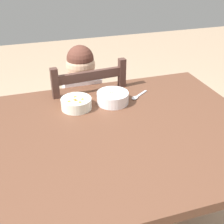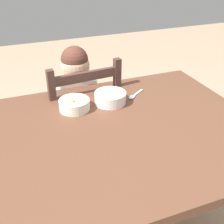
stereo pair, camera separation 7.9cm
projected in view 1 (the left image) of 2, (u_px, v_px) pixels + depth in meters
name	position (u px, v px, depth m)	size (l,w,h in m)	color
dining_table	(124.00, 147.00, 1.36)	(1.21, 0.99, 0.75)	brown
dining_chair	(85.00, 124.00, 1.90)	(0.45, 0.45, 0.91)	#492F28
child_figure	(83.00, 99.00, 1.80)	(0.32, 0.31, 0.96)	white
bowl_of_peas	(113.00, 97.00, 1.51)	(0.16, 0.16, 0.06)	white
bowl_of_carrots	(76.00, 103.00, 1.46)	(0.15, 0.15, 0.05)	white
spoon	(137.00, 97.00, 1.57)	(0.12, 0.10, 0.01)	silver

